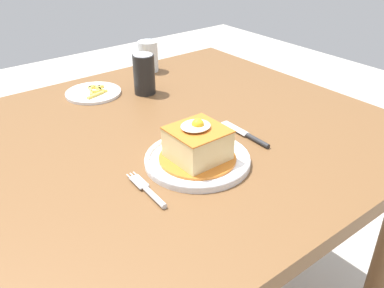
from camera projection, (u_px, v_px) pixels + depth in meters
name	position (u px, v px, depth m)	size (l,w,h in m)	color
dining_table	(144.00, 173.00, 1.08)	(1.30, 1.00, 0.73)	brown
main_plate	(197.00, 159.00, 0.94)	(0.24, 0.24, 0.02)	white
sandwich_meal	(197.00, 144.00, 0.93)	(0.18, 0.18, 0.10)	#C66B23
fork	(149.00, 192.00, 0.84)	(0.02, 0.14, 0.01)	silver
knife	(251.00, 137.00, 1.04)	(0.02, 0.17, 0.01)	#262628
soda_can	(144.00, 74.00, 1.28)	(0.07, 0.07, 0.12)	black
drinking_glass	(148.00, 58.00, 1.46)	(0.07, 0.07, 0.10)	silver
side_plate_fries	(94.00, 93.00, 1.29)	(0.17, 0.17, 0.02)	white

